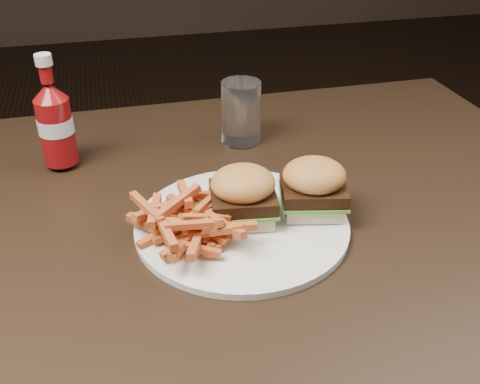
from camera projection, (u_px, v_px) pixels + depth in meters
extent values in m
cube|color=black|center=(194.00, 226.00, 0.78)|extent=(1.20, 0.80, 0.04)
cylinder|color=white|center=(242.00, 225.00, 0.74)|extent=(0.28, 0.28, 0.01)
cube|color=beige|center=(243.00, 212.00, 0.74)|extent=(0.08, 0.08, 0.02)
cube|color=beige|center=(312.00, 204.00, 0.75)|extent=(0.09, 0.09, 0.02)
cylinder|color=maroon|center=(57.00, 131.00, 0.86)|extent=(0.06, 0.06, 0.10)
cylinder|color=white|center=(241.00, 112.00, 0.93)|extent=(0.08, 0.08, 0.10)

